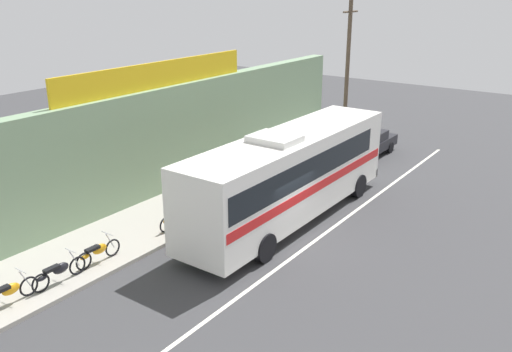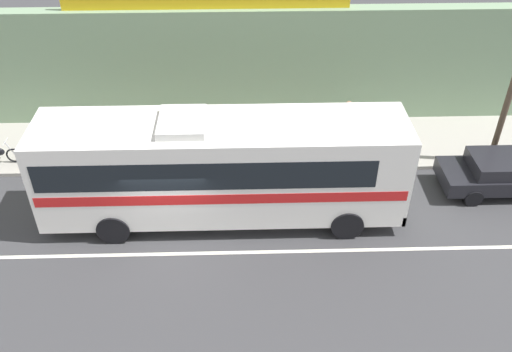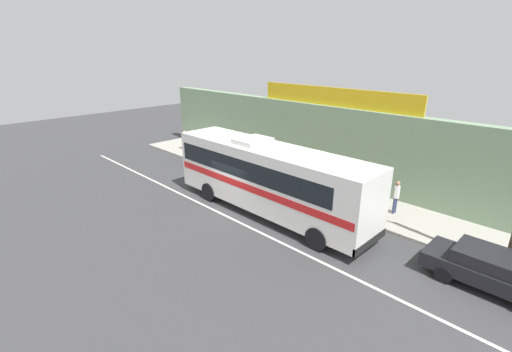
{
  "view_description": "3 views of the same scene",
  "coord_description": "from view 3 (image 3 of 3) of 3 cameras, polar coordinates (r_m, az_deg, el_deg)",
  "views": [
    {
      "loc": [
        -15.35,
        -9.52,
        9.02
      ],
      "look_at": [
        0.72,
        1.98,
        1.96
      ],
      "focal_mm": 37.8,
      "sensor_mm": 36.0,
      "label": 1
    },
    {
      "loc": [
        2.35,
        -13.2,
        12.23
      ],
      "look_at": [
        2.75,
        0.55,
        1.96
      ],
      "focal_mm": 38.88,
      "sensor_mm": 36.0,
      "label": 2
    },
    {
      "loc": [
        13.12,
        -11.29,
        8.08
      ],
      "look_at": [
        -0.08,
        1.89,
        1.36
      ],
      "focal_mm": 24.87,
      "sensor_mm": 36.0,
      "label": 3
    }
  ],
  "objects": [
    {
      "name": "motorcycle_green",
      "position": [
        26.36,
        -7.05,
        3.08
      ],
      "size": [
        1.95,
        0.56,
        0.94
      ],
      "color": "black",
      "rests_on": "sidewalk_slab"
    },
    {
      "name": "parked_car",
      "position": [
        15.38,
        33.67,
        -12.4
      ],
      "size": [
        4.41,
        1.87,
        1.37
      ],
      "color": "black",
      "rests_on": "ground_plane"
    },
    {
      "name": "storefront_facade",
      "position": [
        23.49,
        9.66,
        5.53
      ],
      "size": [
        30.0,
        0.7,
        4.8
      ],
      "primitive_type": "cube",
      "color": "gray",
      "rests_on": "ground_plane"
    },
    {
      "name": "pedestrian_by_curb",
      "position": [
        30.09,
        -11.38,
        5.91
      ],
      "size": [
        0.3,
        0.48,
        1.59
      ],
      "color": "black",
      "rests_on": "sidewalk_slab"
    },
    {
      "name": "storefront_billboard",
      "position": [
        22.36,
        12.39,
        12.34
      ],
      "size": [
        10.83,
        0.12,
        1.1
      ],
      "primitive_type": "cube",
      "color": "gold",
      "rests_on": "storefront_facade"
    },
    {
      "name": "motorcycle_orange",
      "position": [
        25.22,
        -4.74,
        2.4
      ],
      "size": [
        1.82,
        0.56,
        0.94
      ],
      "color": "black",
      "rests_on": "sidewalk_slab"
    },
    {
      "name": "road_center_stripe",
      "position": [
        18.64,
        -5.71,
        -5.98
      ],
      "size": [
        30.0,
        0.14,
        0.01
      ],
      "primitive_type": "cube",
      "color": "silver",
      "rests_on": "ground_plane"
    },
    {
      "name": "sidewalk_slab",
      "position": [
        22.55,
        6.12,
        -1.13
      ],
      "size": [
        30.0,
        3.6,
        0.14
      ],
      "primitive_type": "cube",
      "color": "#A8A399",
      "rests_on": "ground_plane"
    },
    {
      "name": "intercity_bus",
      "position": [
        17.88,
        1.88,
        0.14
      ],
      "size": [
        11.51,
        2.65,
        3.78
      ],
      "color": "white",
      "rests_on": "ground_plane"
    },
    {
      "name": "pedestrian_near_shop",
      "position": [
        19.22,
        21.63,
        -2.81
      ],
      "size": [
        0.3,
        0.48,
        1.73
      ],
      "color": "navy",
      "rests_on": "sidewalk_slab"
    },
    {
      "name": "ground_plane",
      "position": [
        19.1,
        -3.86,
        -5.27
      ],
      "size": [
        70.0,
        70.0,
        0.0
      ],
      "primitive_type": "plane",
      "color": "#3A3A3D"
    },
    {
      "name": "motorcycle_blue",
      "position": [
        22.58,
        1.01,
        0.35
      ],
      "size": [
        1.91,
        0.56,
        0.94
      ],
      "color": "black",
      "rests_on": "sidewalk_slab"
    },
    {
      "name": "motorcycle_red",
      "position": [
        27.66,
        -8.89,
        3.8
      ],
      "size": [
        1.86,
        0.56,
        0.94
      ],
      "color": "black",
      "rests_on": "sidewalk_slab"
    }
  ]
}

